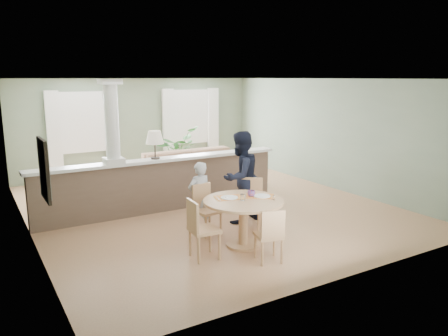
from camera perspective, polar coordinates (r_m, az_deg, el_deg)
ground at (r=9.46m, az=-2.35°, el=-5.01°), size 8.00×8.00×0.00m
room_shell at (r=9.65m, az=-4.38°, el=6.28°), size 7.02×8.02×2.71m
pony_wall at (r=9.05m, az=-8.50°, el=-1.28°), size 5.32×0.38×2.70m
sofa at (r=10.99m, az=-3.80°, el=-0.20°), size 3.10×1.22×0.91m
houseplant at (r=12.30m, az=-6.13°, el=2.15°), size 1.63×1.63×1.37m
dining_table at (r=7.12m, az=2.57°, el=-5.41°), size 1.31×1.31×0.89m
chair_far_boy at (r=7.73m, az=-2.46°, el=-5.09°), size 0.45×0.45×0.89m
chair_far_man at (r=8.05m, az=3.55°, el=-4.29°), size 0.59×0.59×0.92m
chair_near at (r=6.57m, az=6.07°, el=-8.49°), size 0.47×0.47×0.84m
chair_side at (r=6.67m, az=-3.16°, el=-7.66°), size 0.45×0.45×0.93m
child_person at (r=7.85m, az=-3.24°, el=-3.75°), size 0.49×0.36×1.26m
man_person at (r=8.26m, az=2.16°, el=-1.22°), size 1.02×0.90×1.75m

